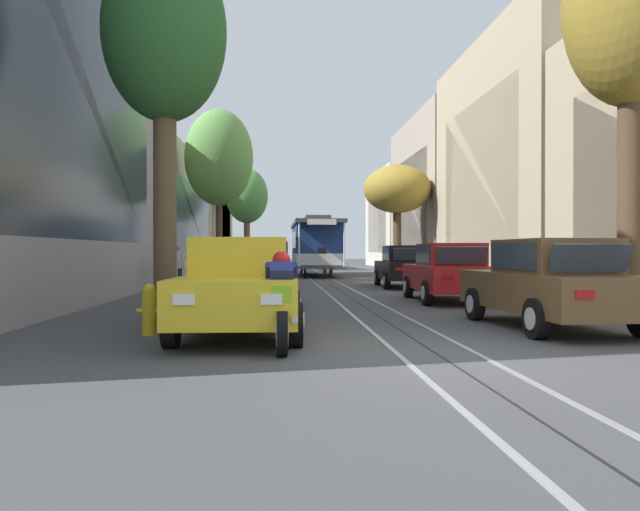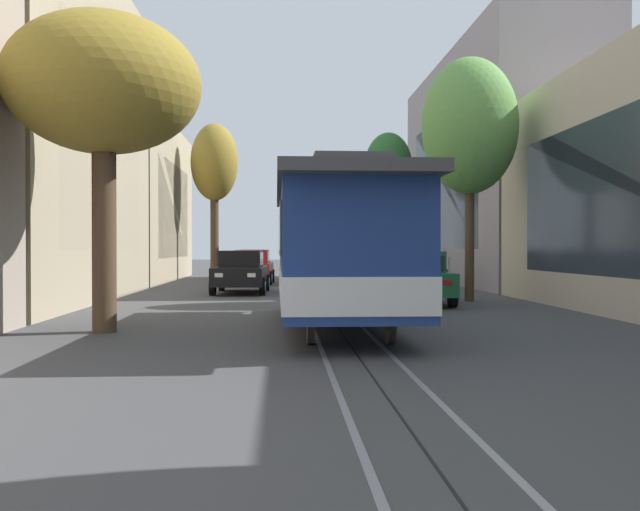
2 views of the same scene
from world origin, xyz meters
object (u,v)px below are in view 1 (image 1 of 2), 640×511
at_px(parked_car_green_fourth_left, 263,264).
at_px(street_tree_kerb_left_second, 219,158).
at_px(motorcycle_with_rider, 282,302).
at_px(street_tree_kerb_left_mid, 247,197).
at_px(street_tree_kerb_right_near, 630,8).
at_px(parked_car_yellow_near_left, 241,286).
at_px(parked_car_black_mid_right, 405,266).
at_px(parked_car_black_second_left, 254,273).
at_px(parked_car_navy_mid_left, 264,267).
at_px(parked_car_brown_near_right, 551,283).
at_px(fire_hydrant, 149,309).
at_px(cable_car_trolley, 315,246).
at_px(street_tree_kerb_left_near, 165,39).
at_px(street_tree_kerb_right_second, 397,190).
at_px(parked_car_red_second_right, 449,272).
at_px(pedestrian_on_left_pavement, 177,265).

xyz_separation_m(parked_car_green_fourth_left, street_tree_kerb_left_second, (-1.92, -0.87, 4.69)).
relative_size(street_tree_kerb_left_second, motorcycle_with_rider, 3.86).
relative_size(street_tree_kerb_left_mid, street_tree_kerb_right_near, 0.87).
bearing_deg(parked_car_yellow_near_left, parked_car_black_mid_right, 67.28).
relative_size(parked_car_black_mid_right, street_tree_kerb_right_near, 0.53).
bearing_deg(parked_car_black_second_left, street_tree_kerb_left_mid, 93.29).
height_order(parked_car_navy_mid_left, parked_car_black_mid_right, same).
distance_m(parked_car_brown_near_right, fire_hydrant, 6.94).
bearing_deg(parked_car_green_fourth_left, motorcycle_with_rider, -87.80).
relative_size(street_tree_kerb_right_near, cable_car_trolley, 0.91).
distance_m(street_tree_kerb_left_near, cable_car_trolley, 22.99).
height_order(parked_car_yellow_near_left, parked_car_black_second_left, same).
relative_size(street_tree_kerb_left_mid, motorcycle_with_rider, 3.65).
relative_size(parked_car_black_second_left, cable_car_trolley, 0.48).
xyz_separation_m(parked_car_black_second_left, parked_car_navy_mid_left, (0.13, 5.99, 0.00)).
bearing_deg(parked_car_black_second_left, street_tree_kerb_left_second, 100.05).
xyz_separation_m(parked_car_navy_mid_left, street_tree_kerb_left_near, (-1.80, -9.57, 4.92)).
bearing_deg(street_tree_kerb_right_second, parked_car_navy_mid_left, -120.08).
height_order(parked_car_black_second_left, motorcycle_with_rider, parked_car_black_second_left).
bearing_deg(street_tree_kerb_left_near, street_tree_kerb_right_near, -7.33).
xyz_separation_m(street_tree_kerb_left_mid, fire_hydrant, (0.15, -33.88, -4.81)).
bearing_deg(cable_car_trolley, parked_car_red_second_right, -82.13).
relative_size(parked_car_navy_mid_left, fire_hydrant, 5.25).
height_order(parked_car_navy_mid_left, pedestrian_on_left_pavement, pedestrian_on_left_pavement).
xyz_separation_m(parked_car_yellow_near_left, street_tree_kerb_right_second, (7.44, 24.92, 4.09)).
xyz_separation_m(street_tree_kerb_left_near, motorcycle_with_rider, (2.36, -4.10, -5.07)).
bearing_deg(parked_car_black_mid_right, street_tree_kerb_left_mid, 108.55).
bearing_deg(cable_car_trolley, street_tree_kerb_left_near, -101.27).
bearing_deg(pedestrian_on_left_pavement, parked_car_red_second_right, -28.24).
height_order(street_tree_kerb_right_second, fire_hydrant, street_tree_kerb_right_second).
bearing_deg(parked_car_green_fourth_left, parked_car_red_second_right, -65.72).
xyz_separation_m(street_tree_kerb_left_second, fire_hydrant, (0.54, -17.41, -5.07)).
relative_size(parked_car_red_second_right, motorcycle_with_rider, 2.22).
bearing_deg(parked_car_brown_near_right, parked_car_green_fourth_left, 107.28).
bearing_deg(parked_car_yellow_near_left, parked_car_red_second_right, 50.42).
height_order(parked_car_green_fourth_left, street_tree_kerb_left_mid, street_tree_kerb_left_mid).
height_order(parked_car_black_second_left, parked_car_brown_near_right, same).
distance_m(parked_car_black_mid_right, street_tree_kerb_left_second, 9.87).
relative_size(parked_car_navy_mid_left, parked_car_green_fourth_left, 1.00).
bearing_deg(parked_car_navy_mid_left, street_tree_kerb_right_second, 59.92).
relative_size(parked_car_black_second_left, street_tree_kerb_left_mid, 0.60).
height_order(parked_car_navy_mid_left, parked_car_green_fourth_left, same).
bearing_deg(street_tree_kerb_right_near, parked_car_green_fourth_left, 114.27).
relative_size(parked_car_yellow_near_left, motorcycle_with_rider, 2.21).
bearing_deg(cable_car_trolley, parked_car_navy_mid_left, -101.74).
height_order(parked_car_green_fourth_left, street_tree_kerb_right_near, street_tree_kerb_right_near).
height_order(parked_car_navy_mid_left, parked_car_brown_near_right, same).
bearing_deg(pedestrian_on_left_pavement, cable_car_trolley, 68.81).
bearing_deg(parked_car_navy_mid_left, street_tree_kerb_left_second, 112.17).
xyz_separation_m(parked_car_navy_mid_left, street_tree_kerb_left_mid, (-1.72, 21.65, 4.43)).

